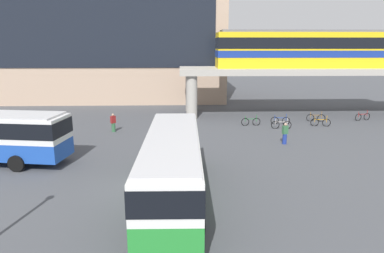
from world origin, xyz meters
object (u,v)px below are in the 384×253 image
object	(u,v)px
bicycle_silver	(281,125)
bicycle_orange	(321,122)
train	(312,49)
bicycle_blue	(280,121)
bicycle_brown	(316,118)
pedestrian_by_bike_rack	(285,134)
pedestrian_near_building	(113,123)
bicycle_green	(251,122)
station_building	(110,35)
bicycle_red	(363,117)
bus_main	(172,161)

from	to	relation	value
bicycle_silver	bicycle_orange	distance (m)	3.99
bicycle_silver	bicycle_orange	xyz separation A→B (m)	(3.90, 0.86, 0.00)
train	bicycle_blue	distance (m)	9.35
bicycle_brown	pedestrian_by_bike_rack	distance (m)	9.33
bicycle_silver	train	bearing A→B (deg)	54.41
bicycle_silver	pedestrian_near_building	size ratio (longest dim) A/B	1.12
bicycle_orange	pedestrian_near_building	xyz separation A→B (m)	(-18.67, -1.44, 0.38)
bicycle_green	bicycle_orange	bearing A→B (deg)	-4.33
station_building	bicycle_blue	size ratio (longest dim) A/B	17.17
train	bicycle_orange	world-z (taller)	train
train	bicycle_red	bearing A→B (deg)	-40.46
bicycle_silver	bicycle_green	bearing A→B (deg)	151.53
train	bicycle_brown	size ratio (longest dim) A/B	11.27
bicycle_orange	pedestrian_near_building	bearing A→B (deg)	-175.59
pedestrian_near_building	bicycle_brown	bearing A→B (deg)	10.25
bicycle_orange	bicycle_blue	bearing A→B (deg)	165.73
train	bicycle_silver	distance (m)	10.57
bicycle_orange	pedestrian_by_bike_rack	distance (m)	7.55
station_building	bicycle_silver	size ratio (longest dim) A/B	17.12
train	bicycle_green	bearing A→B (deg)	-143.44
station_building	pedestrian_by_bike_rack	distance (m)	30.71
train	pedestrian_by_bike_rack	xyz separation A→B (m)	(-5.96, -11.51, -6.15)
bicycle_brown	bicycle_green	bearing A→B (deg)	-167.24
bicycle_silver	pedestrian_near_building	distance (m)	14.79
bicycle_red	pedestrian_by_bike_rack	xyz separation A→B (m)	(-10.18, -7.91, 0.40)
bicycle_blue	pedestrian_near_building	world-z (taller)	pedestrian_near_building
bicycle_green	pedestrian_by_bike_rack	size ratio (longest dim) A/B	1.10
train	bicycle_brown	bearing A→B (deg)	-98.64
bicycle_green	train	bearing A→B (deg)	36.56
bicycle_silver	station_building	bearing A→B (deg)	133.80
bicycle_orange	pedestrian_by_bike_rack	world-z (taller)	pedestrian_by_bike_rack
bicycle_green	bicycle_orange	size ratio (longest dim) A/B	1.01
train	bicycle_silver	size ratio (longest dim) A/B	11.24
bus_main	bicycle_red	distance (m)	25.25
bus_main	bicycle_blue	size ratio (longest dim) A/B	6.22
train	bicycle_orange	size ratio (longest dim) A/B	11.34
bicycle_red	bicycle_blue	bearing A→B (deg)	-170.72
bus_main	bicycle_orange	distance (m)	20.02
bicycle_green	bicycle_red	size ratio (longest dim) A/B	1.03
bus_main	pedestrian_near_building	size ratio (longest dim) A/B	6.95
station_building	train	size ratio (longest dim) A/B	1.52
station_building	bicycle_green	xyz separation A→B (m)	(16.06, -17.98, -8.17)
train	bicycle_orange	bearing A→B (deg)	-99.00
station_building	train	world-z (taller)	station_building
bicycle_green	bicycle_blue	distance (m)	2.91
bicycle_blue	pedestrian_by_bike_rack	bearing A→B (deg)	-103.38
bicycle_orange	pedestrian_by_bike_rack	xyz separation A→B (m)	(-5.03, -5.62, 0.40)
pedestrian_near_building	bicycle_silver	bearing A→B (deg)	2.25
pedestrian_near_building	pedestrian_by_bike_rack	bearing A→B (deg)	-17.04
bicycle_red	station_building	bearing A→B (deg)	149.62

